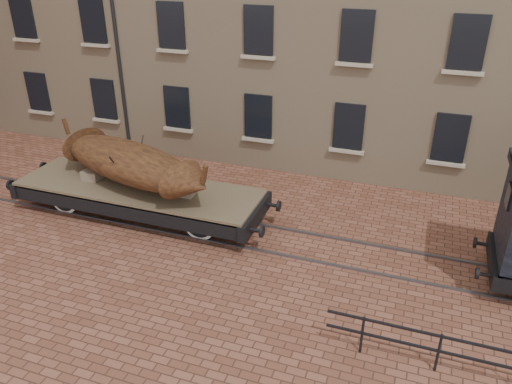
% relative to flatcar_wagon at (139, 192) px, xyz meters
% --- Properties ---
extents(ground, '(90.00, 90.00, 0.00)m').
position_rel_flatcar_wagon_xyz_m(ground, '(4.93, -0.00, -0.87)').
color(ground, brown).
extents(rail_track, '(30.00, 1.52, 0.06)m').
position_rel_flatcar_wagon_xyz_m(rail_track, '(4.93, -0.00, -0.84)').
color(rail_track, '#59595E').
rests_on(rail_track, ground).
extents(flatcar_wagon, '(9.22, 2.50, 1.39)m').
position_rel_flatcar_wagon_xyz_m(flatcar_wagon, '(0.00, 0.00, 0.00)').
color(flatcar_wagon, brown).
rests_on(flatcar_wagon, ground).
extents(iron_boat, '(6.72, 3.59, 1.62)m').
position_rel_flatcar_wagon_xyz_m(iron_boat, '(-0.23, -0.00, 1.05)').
color(iron_boat, brown).
rests_on(iron_boat, flatcar_wagon).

